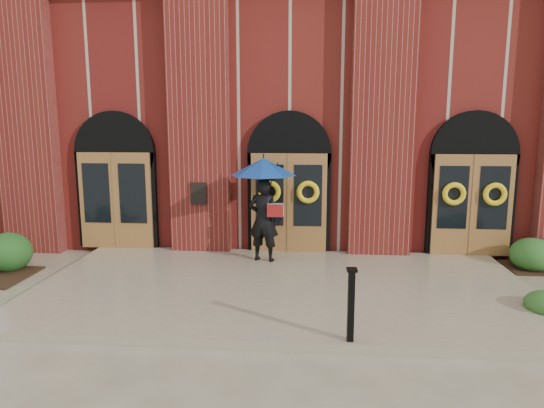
# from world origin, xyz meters

# --- Properties ---
(ground) EXTENTS (90.00, 90.00, 0.00)m
(ground) POSITION_xyz_m (0.00, 0.00, 0.00)
(ground) COLOR tan
(ground) RESTS_ON ground
(landing) EXTENTS (10.00, 5.30, 0.15)m
(landing) POSITION_xyz_m (0.00, 0.15, 0.07)
(landing) COLOR tan
(landing) RESTS_ON ground
(church_building) EXTENTS (16.20, 12.53, 7.00)m
(church_building) POSITION_xyz_m (0.00, 8.78, 3.50)
(church_building) COLOR maroon
(church_building) RESTS_ON ground
(man_with_umbrella) EXTENTS (1.82, 1.82, 2.44)m
(man_with_umbrella) POSITION_xyz_m (-0.55, 1.83, 1.86)
(man_with_umbrella) COLOR black
(man_with_umbrella) RESTS_ON landing
(metal_post) EXTENTS (0.16, 0.16, 1.15)m
(metal_post) POSITION_xyz_m (1.17, -2.35, 0.75)
(metal_post) COLOR black
(metal_post) RESTS_ON landing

